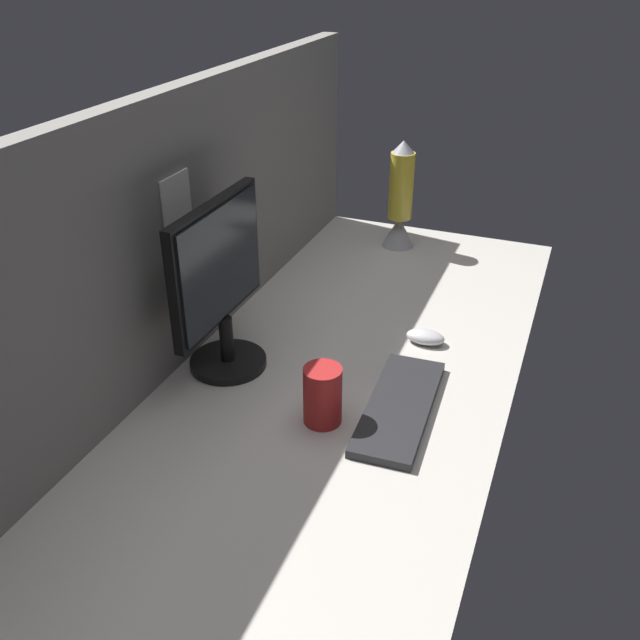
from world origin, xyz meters
TOP-DOWN VIEW (x-y plane):
  - ground_plane at (0.00, 0.00)cm, footprint 180.00×80.00cm
  - cubicle_wall_back at (-0.01, 37.50)cm, footprint 180.00×5.50cm
  - monitor at (-10.58, 25.11)cm, footprint 35.48×18.00cm
  - keyboard at (-12.75, -17.95)cm, footprint 37.60×14.84cm
  - mouse at (16.40, -16.27)cm, footprint 5.89×9.76cm
  - mug_red_plastic at (-22.00, -3.93)cm, footprint 8.04×8.04cm
  - lava_lamp at (73.00, 7.06)cm, footprint 10.49×10.49cm

SIDE VIEW (x-z plane):
  - ground_plane at x=0.00cm, z-range -3.00..0.00cm
  - keyboard at x=-12.75cm, z-range 0.00..2.00cm
  - mouse at x=16.40cm, z-range 0.00..3.40cm
  - mug_red_plastic at x=-22.00cm, z-range 0.00..12.91cm
  - lava_lamp at x=73.00cm, z-range -2.76..31.58cm
  - monitor at x=-10.58cm, z-range 1.56..41.89cm
  - cubicle_wall_back at x=-0.01cm, z-range 0.01..61.51cm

